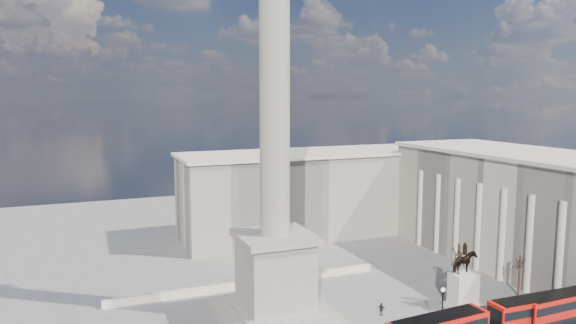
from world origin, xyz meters
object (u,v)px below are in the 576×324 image
Objects in this scene: red_bus_c at (534,316)px; red_bus_d at (562,311)px; victorian_lamp at (442,308)px; equestrian_statue at (463,285)px; pedestrian_crossing at (381,309)px; pedestrian_walking at (475,322)px; pedestrian_standing at (532,305)px; nelsons_column at (275,217)px.

red_bus_d is (4.00, -0.24, 0.00)m from red_bus_c.
equestrian_statue is (8.01, 5.86, -0.43)m from victorian_lamp.
victorian_lamp is 9.93m from equestrian_statue.
pedestrian_walking is at bearing -167.64° from pedestrian_crossing.
red_bus_c is at bearing -19.99° from victorian_lamp.
red_bus_d is 14.63m from victorian_lamp.
victorian_lamp is at bearing 166.16° from pedestrian_crossing.
red_bus_c is 17.48m from pedestrian_crossing.
victorian_lamp is 3.65× the size of pedestrian_walking.
pedestrian_crossing is (-13.31, 11.23, -1.58)m from red_bus_c.
equestrian_statue reaches higher than red_bus_c.
pedestrian_standing is (1.42, 5.50, -1.56)m from red_bus_d.
equestrian_statue reaches higher than pedestrian_standing.
red_bus_c reaches higher than pedestrian_crossing.
equestrian_statue is at bearing 36.16° from victorian_lamp.
red_bus_c is 10.76m from victorian_lamp.
pedestrian_crossing is (-18.72, 5.97, -0.02)m from pedestrian_standing.
victorian_lamp is at bearing -27.21° from pedestrian_standing.
nelsons_column is 26.54m from equestrian_statue.
equestrian_statue is at bearing -14.11° from nelsons_column.
pedestrian_walking is (21.04, -11.50, -12.11)m from nelsons_column.
victorian_lamp is 3.47× the size of pedestrian_crossing.
red_bus_c is 9.76m from equestrian_statue.
pedestrian_standing is at bearing -18.13° from nelsons_column.
nelsons_column is at bearing 165.89° from equestrian_statue.
nelsons_column is at bearing 143.25° from victorian_lamp.
nelsons_column is at bearing 136.45° from pedestrian_walking.
red_bus_d is at bearing 42.46° from pedestrian_standing.
red_bus_d is (29.95, -15.77, -10.48)m from nelsons_column.
pedestrian_crossing is at bearing -50.78° from pedestrian_standing.
pedestrian_walking is at bearing 153.26° from red_bus_d.
equestrian_statue is 6.58m from pedestrian_walking.
red_bus_d is 20.82m from pedestrian_crossing.
nelsons_column is 29.24× the size of pedestrian_crossing.
equestrian_statue is 5.38× the size of pedestrian_walking.
nelsons_column is 18.00m from pedestrian_crossing.
nelsons_column is 8.43× the size of victorian_lamp.
red_bus_d is at bearing -160.57° from pedestrian_crossing.
victorian_lamp is at bearing 163.35° from red_bus_d.
pedestrian_walking is 10.39m from pedestrian_standing.
pedestrian_standing is (31.36, -10.27, -12.04)m from nelsons_column.
equestrian_statue reaches higher than pedestrian_walking.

